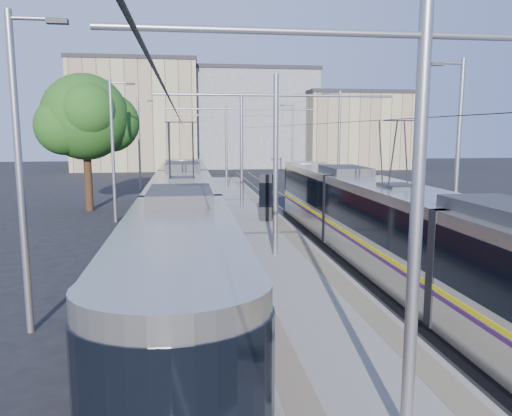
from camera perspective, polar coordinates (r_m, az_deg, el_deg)
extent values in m
plane|color=black|center=(12.59, 8.82, -15.49)|extent=(160.00, 160.00, 0.00)
cube|color=gray|center=(28.62, -0.97, -1.31)|extent=(4.00, 50.00, 0.30)
cube|color=gray|center=(28.46, -3.87, -1.07)|extent=(0.70, 50.00, 0.01)
cube|color=gray|center=(28.80, 1.90, -0.94)|extent=(0.70, 50.00, 0.01)
cube|color=gray|center=(28.46, -9.63, -1.77)|extent=(0.07, 70.00, 0.03)
cube|color=gray|center=(28.45, -6.74, -1.71)|extent=(0.07, 70.00, 0.03)
cube|color=gray|center=(29.13, 4.67, -1.43)|extent=(0.07, 70.00, 0.03)
cube|color=gray|center=(29.47, 7.40, -1.35)|extent=(0.07, 70.00, 0.03)
cube|color=black|center=(20.05, -8.27, -5.63)|extent=(2.30, 28.84, 0.40)
cube|color=#B1ACA2|center=(19.71, -8.38, -0.98)|extent=(2.40, 27.24, 2.90)
cube|color=black|center=(19.63, -8.41, 0.46)|extent=(2.43, 27.24, 1.30)
cube|color=#E7AE0C|center=(19.78, -8.35, -2.12)|extent=(2.43, 27.24, 0.12)
cube|color=#9E090D|center=(19.88, -8.32, -3.54)|extent=(2.42, 27.24, 1.10)
cube|color=#2D2D30|center=(19.51, -8.48, 3.66)|extent=(1.68, 3.00, 0.30)
cube|color=black|center=(17.96, 15.52, -7.57)|extent=(2.30, 28.05, 0.40)
cube|color=beige|center=(17.58, 15.74, -2.40)|extent=(2.40, 26.45, 2.90)
cube|color=black|center=(17.49, 15.81, -0.79)|extent=(2.43, 26.45, 1.30)
cube|color=yellow|center=(17.66, 15.69, -3.67)|extent=(2.43, 26.45, 0.12)
cube|color=#3C164E|center=(17.69, 15.67, -4.15)|extent=(2.43, 26.45, 0.10)
cube|color=#2D2D30|center=(17.35, 15.96, 2.79)|extent=(1.68, 3.00, 0.30)
cylinder|color=gray|center=(7.88, 17.83, -1.53)|extent=(0.20, 0.20, 7.00)
cylinder|color=gray|center=(7.88, 18.79, 18.18)|extent=(9.20, 0.10, 0.10)
cylinder|color=gray|center=(19.33, 2.25, 4.74)|extent=(0.20, 0.20, 7.00)
cylinder|color=gray|center=(19.33, 2.30, 12.75)|extent=(9.20, 0.10, 0.10)
cylinder|color=gray|center=(31.19, -1.66, 6.27)|extent=(0.20, 0.20, 7.00)
cylinder|color=gray|center=(31.19, -1.68, 11.23)|extent=(9.20, 0.10, 0.10)
cylinder|color=gray|center=(43.13, -3.42, 6.94)|extent=(0.20, 0.20, 7.00)
cylinder|color=gray|center=(43.13, -3.45, 10.53)|extent=(9.20, 0.10, 0.10)
cylinder|color=black|center=(27.98, -8.44, 9.48)|extent=(0.02, 70.00, 0.02)
cylinder|color=black|center=(28.84, 6.22, 9.50)|extent=(0.02, 70.00, 0.02)
cylinder|color=gray|center=(13.65, -25.38, 3.08)|extent=(0.18, 0.18, 8.00)
cube|color=#2D2D30|center=(13.57, -21.78, 19.21)|extent=(0.50, 0.22, 0.12)
cylinder|color=gray|center=(29.29, -16.05, 6.16)|extent=(0.18, 0.18, 8.00)
cube|color=#2D2D30|center=(29.25, -14.17, 13.59)|extent=(0.50, 0.22, 0.12)
cylinder|color=gray|center=(45.18, -13.22, 7.06)|extent=(0.18, 0.18, 8.00)
cube|color=#2D2D30|center=(45.15, -11.97, 11.87)|extent=(0.50, 0.22, 0.12)
cylinder|color=gray|center=(21.92, 22.02, 5.11)|extent=(0.18, 0.18, 8.00)
cube|color=#2D2D30|center=(21.52, 19.98, 15.18)|extent=(0.50, 0.22, 0.12)
cylinder|color=gray|center=(36.65, 9.46, 6.84)|extent=(0.18, 0.18, 8.00)
cube|color=#2D2D30|center=(36.42, 7.91, 12.77)|extent=(0.50, 0.22, 0.12)
cylinder|color=gray|center=(52.14, 4.19, 7.46)|extent=(0.18, 0.18, 8.00)
cube|color=#2D2D30|center=(51.98, 3.02, 11.61)|extent=(0.50, 0.22, 0.12)
cube|color=black|center=(27.54, 1.26, 1.29)|extent=(0.95, 1.25, 2.54)
cube|color=black|center=(27.52, 1.26, 1.63)|extent=(1.01, 1.30, 1.33)
cylinder|color=#382314|center=(34.30, -18.60, 2.74)|extent=(0.50, 0.50, 3.66)
sphere|color=#204313|center=(34.15, -18.95, 9.81)|extent=(5.48, 5.48, 5.48)
sphere|color=#204313|center=(34.82, -16.39, 9.33)|extent=(3.89, 3.89, 3.89)
cube|color=tan|center=(71.31, -13.44, 10.02)|extent=(16.00, 12.00, 14.04)
cube|color=#262328|center=(71.86, -13.65, 15.82)|extent=(16.32, 12.24, 0.50)
cube|color=gray|center=(75.58, -0.78, 9.96)|extent=(18.00, 14.00, 13.49)
cube|color=#262328|center=(76.05, -0.80, 15.23)|extent=(18.36, 14.28, 0.50)
cube|color=tan|center=(72.84, 10.94, 8.53)|extent=(14.00, 10.00, 10.13)
cube|color=#262328|center=(73.03, 11.07, 12.70)|extent=(14.28, 10.20, 0.50)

